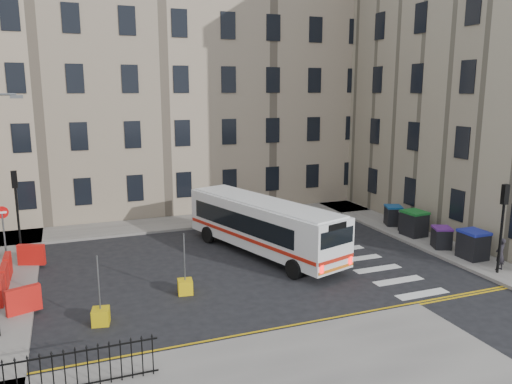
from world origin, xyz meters
TOP-DOWN VIEW (x-y plane):
  - ground at (0.00, 0.00)m, footprint 120.00×120.00m
  - pavement_north at (-6.00, 8.60)m, footprint 36.00×3.20m
  - pavement_east at (9.00, 4.00)m, footprint 2.40×26.00m
  - terrace_north at (-7.00, 15.50)m, footprint 38.30×10.80m
  - corner_east at (19.00, 5.00)m, footprint 17.80×24.30m
  - traffic_light_east at (8.60, -5.50)m, footprint 0.28×0.22m
  - traffic_light_nw at (-12.00, 6.50)m, footprint 0.28×0.22m
  - no_entry_north at (-12.50, 4.50)m, footprint 0.60×0.08m
  - roadworks_barriers at (-11.84, 0.50)m, footprint 1.66×6.26m
  - iron_railings at (-11.25, -8.20)m, footprint 7.80×0.04m
  - bus at (-0.25, 1.24)m, footprint 5.25×10.33m
  - wheelie_bin_a at (9.01, -3.54)m, footprint 1.12×1.29m
  - wheelie_bin_b at (8.75, -1.64)m, footprint 1.22×1.29m
  - wheelie_bin_c at (8.88, 0.76)m, footprint 1.22×1.37m
  - wheelie_bin_d at (9.16, 1.43)m, footprint 1.06×1.19m
  - wheelie_bin_e at (9.16, 3.09)m, footprint 1.28×1.36m
  - pedestrian at (8.93, -5.28)m, footprint 0.62×0.47m
  - bollard_yellow at (-5.19, -2.38)m, footprint 0.68×0.68m
  - bollard_chevron at (-8.68, -4.01)m, footprint 0.70×0.70m

SIDE VIEW (x-z plane):
  - ground at x=0.00m, z-range 0.00..0.00m
  - pavement_north at x=-6.00m, z-range 0.00..0.15m
  - pavement_east at x=9.00m, z-range 0.00..0.15m
  - bollard_yellow at x=-5.19m, z-range 0.00..0.60m
  - bollard_chevron at x=-8.68m, z-range 0.00..0.60m
  - roadworks_barriers at x=-11.84m, z-range 0.15..1.15m
  - wheelie_bin_b at x=8.75m, z-range 0.15..1.28m
  - iron_railings at x=-11.25m, z-range 0.15..1.35m
  - wheelie_bin_e at x=9.16m, z-range 0.16..1.36m
  - wheelie_bin_d at x=9.16m, z-range 0.16..1.38m
  - wheelie_bin_a at x=9.01m, z-range 0.16..1.57m
  - wheelie_bin_c at x=8.88m, z-range 0.16..1.59m
  - pedestrian at x=8.93m, z-range 0.15..1.68m
  - bus at x=-0.25m, z-range 0.21..2.97m
  - no_entry_north at x=-12.50m, z-range 0.58..3.58m
  - traffic_light_east at x=8.60m, z-range 0.82..4.92m
  - traffic_light_nw at x=-12.00m, z-range 0.82..4.92m
  - terrace_north at x=-7.00m, z-range 0.02..17.22m
  - corner_east at x=19.00m, z-range 0.02..19.22m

